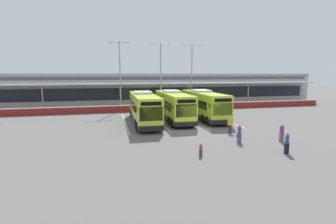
% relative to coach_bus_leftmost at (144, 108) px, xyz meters
% --- Properties ---
extents(ground_plane, '(200.00, 200.00, 0.00)m').
position_rel_coach_bus_leftmost_xyz_m(ground_plane, '(4.08, -5.35, -1.79)').
color(ground_plane, '#605E5B').
extents(terminal_building, '(70.00, 13.00, 6.00)m').
position_rel_coach_bus_leftmost_xyz_m(terminal_building, '(4.08, 21.55, 1.23)').
color(terminal_building, '#B7B7B2').
rests_on(terminal_building, ground).
extents(red_barrier_wall, '(60.00, 0.40, 1.10)m').
position_rel_coach_bus_leftmost_xyz_m(red_barrier_wall, '(4.08, 9.15, -1.23)').
color(red_barrier_wall, maroon).
rests_on(red_barrier_wall, ground).
extents(coach_bus_leftmost, '(3.03, 12.19, 3.78)m').
position_rel_coach_bus_leftmost_xyz_m(coach_bus_leftmost, '(0.00, 0.00, 0.00)').
color(coach_bus_leftmost, '#B7DB2D').
rests_on(coach_bus_leftmost, ground).
extents(coach_bus_left_centre, '(3.03, 12.19, 3.78)m').
position_rel_coach_bus_leftmost_xyz_m(coach_bus_left_centre, '(4.01, 1.27, 0.00)').
color(coach_bus_left_centre, '#B7DB2D').
rests_on(coach_bus_left_centre, ground).
extents(coach_bus_centre, '(3.03, 12.19, 3.78)m').
position_rel_coach_bus_leftmost_xyz_m(coach_bus_centre, '(8.29, 1.40, 0.00)').
color(coach_bus_centre, '#B7DB2D').
rests_on(coach_bus_centre, ground).
extents(bay_stripe_far_west, '(0.14, 13.00, 0.01)m').
position_rel_coach_bus_leftmost_xyz_m(bay_stripe_far_west, '(-2.22, 0.65, -1.78)').
color(bay_stripe_far_west, silver).
rests_on(bay_stripe_far_west, ground).
extents(bay_stripe_west, '(0.14, 13.00, 0.01)m').
position_rel_coach_bus_leftmost_xyz_m(bay_stripe_west, '(1.98, 0.65, -1.78)').
color(bay_stripe_west, silver).
rests_on(bay_stripe_west, ground).
extents(bay_stripe_mid_west, '(0.14, 13.00, 0.01)m').
position_rel_coach_bus_leftmost_xyz_m(bay_stripe_mid_west, '(6.18, 0.65, -1.78)').
color(bay_stripe_mid_west, silver).
rests_on(bay_stripe_mid_west, ground).
extents(bay_stripe_centre, '(0.14, 13.00, 0.01)m').
position_rel_coach_bus_leftmost_xyz_m(bay_stripe_centre, '(10.38, 0.65, -1.78)').
color(bay_stripe_centre, silver).
rests_on(bay_stripe_centre, ground).
extents(pedestrian_with_handbag, '(0.61, 0.53, 1.62)m').
position_rel_coach_bus_leftmost_xyz_m(pedestrian_with_handbag, '(6.77, -10.76, -0.93)').
color(pedestrian_with_handbag, slate).
rests_on(pedestrian_with_handbag, ground).
extents(pedestrian_in_dark_coat, '(0.51, 0.41, 1.62)m').
position_rel_coach_bus_leftmost_xyz_m(pedestrian_in_dark_coat, '(7.65, -7.45, -0.91)').
color(pedestrian_in_dark_coat, '#33333D').
rests_on(pedestrian_in_dark_coat, ground).
extents(pedestrian_child, '(0.29, 0.26, 1.00)m').
position_rel_coach_bus_leftmost_xyz_m(pedestrian_child, '(2.25, -13.34, -1.24)').
color(pedestrian_child, '#4C4238').
rests_on(pedestrian_child, ground).
extents(pedestrian_near_bin, '(0.53, 0.34, 1.62)m').
position_rel_coach_bus_leftmost_xyz_m(pedestrian_near_bin, '(10.59, -11.32, -0.91)').
color(pedestrian_near_bin, slate).
rests_on(pedestrian_near_bin, ground).
extents(pedestrian_approaching_bus, '(0.48, 0.40, 1.62)m').
position_rel_coach_bus_leftmost_xyz_m(pedestrian_approaching_bus, '(8.68, -14.30, -0.91)').
color(pedestrian_approaching_bus, black).
rests_on(pedestrian_approaching_bus, ground).
extents(lamp_post_west, '(3.24, 0.28, 11.00)m').
position_rel_coach_bus_leftmost_xyz_m(lamp_post_west, '(-2.20, 11.04, 4.50)').
color(lamp_post_west, '#9E9EA3').
rests_on(lamp_post_west, ground).
extents(lamp_post_centre, '(3.24, 0.28, 11.00)m').
position_rel_coach_bus_leftmost_xyz_m(lamp_post_centre, '(4.57, 11.50, 4.50)').
color(lamp_post_centre, '#9E9EA3').
rests_on(lamp_post_centre, ground).
extents(lamp_post_east, '(3.24, 0.28, 11.00)m').
position_rel_coach_bus_leftmost_xyz_m(lamp_post_east, '(10.14, 11.79, 4.50)').
color(lamp_post_east, '#9E9EA3').
rests_on(lamp_post_east, ground).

